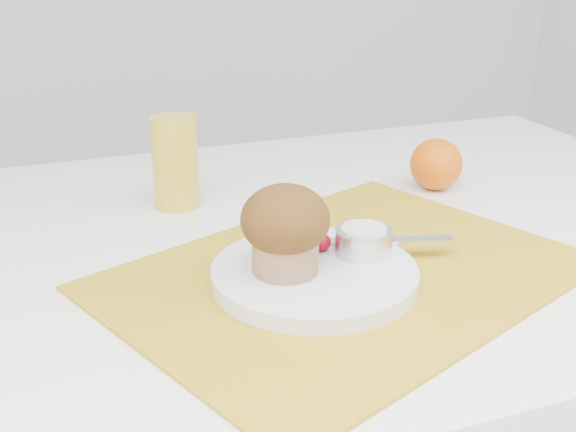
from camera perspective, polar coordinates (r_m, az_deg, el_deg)
name	(u,v)px	position (r m, az deg, el deg)	size (l,w,h in m)	color
placemat	(345,274)	(0.79, 4.56, -4.61)	(0.50, 0.37, 0.00)	#BA9219
plate	(315,275)	(0.77, 2.11, -4.66)	(0.22, 0.22, 0.02)	silver
ramekin	(363,241)	(0.79, 5.98, -2.00)	(0.06, 0.06, 0.03)	silver
cream	(364,230)	(0.79, 6.02, -1.11)	(0.05, 0.05, 0.01)	silver
raspberry_near	(313,245)	(0.79, 1.98, -2.33)	(0.02, 0.02, 0.02)	#5B020B
raspberry_far	(321,242)	(0.80, 2.65, -2.07)	(0.02, 0.02, 0.02)	#600209
butter_knife	(365,242)	(0.82, 6.14, -2.03)	(0.20, 0.02, 0.00)	silver
orange	(436,164)	(1.06, 11.62, 4.02)	(0.07, 0.07, 0.07)	#E05C07
juice_glass	(175,162)	(0.98, -8.89, 4.22)	(0.06, 0.06, 0.12)	gold
muffin	(285,228)	(0.73, -0.22, -0.92)	(0.09, 0.09, 0.09)	#9F724C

